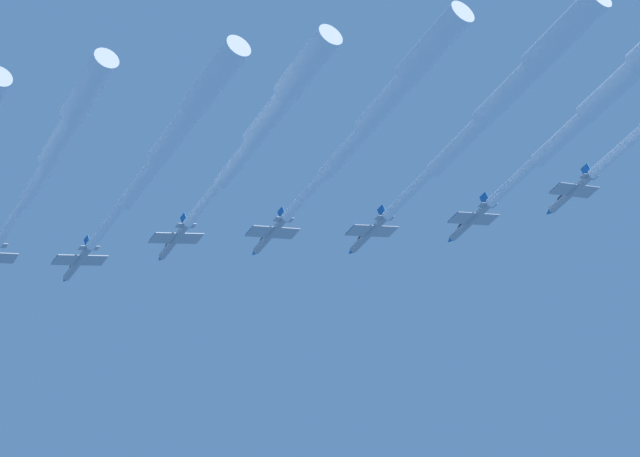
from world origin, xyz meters
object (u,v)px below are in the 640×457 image
Objects in this scene: jet_port_outer at (510,90)px; jet_starboard_mid at (388,99)px; jet_starboard_inner at (176,131)px; jet_port_inner at (61,137)px; jet_port_mid at (271,115)px; jet_starboard_outer at (613,88)px.

jet_starboard_mid is at bearing -74.99° from jet_port_outer.
jet_starboard_mid is 15.85m from jet_port_outer.
jet_starboard_mid is (-8.76, 27.04, 1.22)m from jet_starboard_inner.
jet_starboard_inner is at bearing 104.69° from jet_port_inner.
jet_starboard_outer is at bearing 107.86° from jet_port_mid.
jet_starboard_mid is at bearing 106.74° from jet_port_inner.
jet_port_outer is (-12.83, 42.24, -0.67)m from jet_starboard_inner.
jet_port_inner is 16.90m from jet_starboard_inner.
jet_starboard_inner is 28.45m from jet_starboard_mid.
jet_starboard_inner is at bearing -73.10° from jet_port_outer.
jet_port_inner is at bearing -73.26° from jet_starboard_mid.
jet_port_mid is at bearing -75.66° from jet_port_outer.
jet_starboard_mid is (-12.99, 43.19, -1.37)m from jet_port_inner.
jet_port_mid reaches higher than jet_starboard_inner.
jet_starboard_mid reaches higher than jet_starboard_outer.
jet_starboard_inner is 44.15m from jet_port_outer.
jet_port_mid is (-9.21, 27.65, -0.37)m from jet_port_inner.
jet_port_mid is 0.95× the size of jet_starboard_mid.
jet_port_outer is 13.17m from jet_starboard_outer.
jet_starboard_outer is (-22.92, 70.19, -3.09)m from jet_port_inner.
jet_port_mid is 0.99× the size of jet_starboard_outer.
jet_starboard_outer is (-9.92, 27.00, -1.71)m from jet_starboard_mid.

